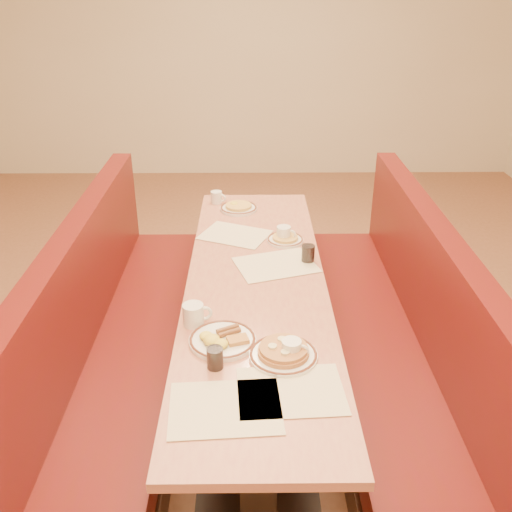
{
  "coord_description": "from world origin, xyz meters",
  "views": [
    {
      "loc": [
        -0.03,
        -2.49,
        2.15
      ],
      "look_at": [
        0.0,
        0.1,
        0.85
      ],
      "focal_mm": 40.0,
      "sensor_mm": 36.0,
      "label": 1
    }
  ],
  "objects_px": {
    "diner_table": "(256,344)",
    "pancake_plate": "(283,353)",
    "booth_right": "(393,346)",
    "coffee_mug_c": "(284,233)",
    "coffee_mug_d": "(217,197)",
    "booth_left": "(118,347)",
    "soda_tumbler_near": "(215,358)",
    "soda_tumbler_mid": "(308,254)",
    "eggs_plate": "(222,340)",
    "coffee_mug_a": "(292,349)",
    "coffee_mug_b": "(194,314)"
  },
  "relations": [
    {
      "from": "diner_table",
      "to": "pancake_plate",
      "type": "distance_m",
      "value": 0.74
    },
    {
      "from": "booth_right",
      "to": "coffee_mug_c",
      "type": "distance_m",
      "value": 0.87
    },
    {
      "from": "pancake_plate",
      "to": "coffee_mug_d",
      "type": "distance_m",
      "value": 1.75
    },
    {
      "from": "booth_right",
      "to": "coffee_mug_c",
      "type": "bearing_deg",
      "value": 138.68
    },
    {
      "from": "coffee_mug_d",
      "to": "booth_right",
      "type": "bearing_deg",
      "value": -25.87
    },
    {
      "from": "diner_table",
      "to": "booth_left",
      "type": "xyz_separation_m",
      "value": [
        -0.73,
        0.0,
        -0.01
      ]
    },
    {
      "from": "diner_table",
      "to": "pancake_plate",
      "type": "bearing_deg",
      "value": -80.52
    },
    {
      "from": "soda_tumbler_near",
      "to": "soda_tumbler_mid",
      "type": "height_order",
      "value": "soda_tumbler_mid"
    },
    {
      "from": "soda_tumbler_near",
      "to": "eggs_plate",
      "type": "bearing_deg",
      "value": 83.38
    },
    {
      "from": "diner_table",
      "to": "booth_right",
      "type": "relative_size",
      "value": 1.0
    },
    {
      "from": "eggs_plate",
      "to": "coffee_mug_a",
      "type": "distance_m",
      "value": 0.31
    },
    {
      "from": "coffee_mug_b",
      "to": "coffee_mug_d",
      "type": "bearing_deg",
      "value": 77.71
    },
    {
      "from": "booth_right",
      "to": "pancake_plate",
      "type": "height_order",
      "value": "booth_right"
    },
    {
      "from": "diner_table",
      "to": "booth_right",
      "type": "height_order",
      "value": "booth_right"
    },
    {
      "from": "coffee_mug_b",
      "to": "coffee_mug_d",
      "type": "xyz_separation_m",
      "value": [
        0.02,
        1.47,
        -0.01
      ]
    },
    {
      "from": "coffee_mug_b",
      "to": "coffee_mug_c",
      "type": "height_order",
      "value": "coffee_mug_b"
    },
    {
      "from": "pancake_plate",
      "to": "coffee_mug_d",
      "type": "xyz_separation_m",
      "value": [
        -0.36,
        1.72,
        0.02
      ]
    },
    {
      "from": "coffee_mug_d",
      "to": "soda_tumbler_near",
      "type": "bearing_deg",
      "value": -65.03
    },
    {
      "from": "coffee_mug_b",
      "to": "soda_tumbler_mid",
      "type": "height_order",
      "value": "coffee_mug_b"
    },
    {
      "from": "pancake_plate",
      "to": "soda_tumbler_mid",
      "type": "bearing_deg",
      "value": 78.2
    },
    {
      "from": "coffee_mug_a",
      "to": "coffee_mug_c",
      "type": "bearing_deg",
      "value": 100.67
    },
    {
      "from": "booth_left",
      "to": "coffee_mug_a",
      "type": "xyz_separation_m",
      "value": [
        0.87,
        -0.62,
        0.43
      ]
    },
    {
      "from": "coffee_mug_a",
      "to": "soda_tumbler_mid",
      "type": "xyz_separation_m",
      "value": [
        0.14,
        0.85,
        0.0
      ]
    },
    {
      "from": "booth_right",
      "to": "coffee_mug_d",
      "type": "bearing_deg",
      "value": 131.86
    },
    {
      "from": "coffee_mug_d",
      "to": "soda_tumbler_near",
      "type": "height_order",
      "value": "soda_tumbler_near"
    },
    {
      "from": "diner_table",
      "to": "coffee_mug_a",
      "type": "bearing_deg",
      "value": -77.57
    },
    {
      "from": "coffee_mug_d",
      "to": "diner_table",
      "type": "bearing_deg",
      "value": -54.8
    },
    {
      "from": "coffee_mug_b",
      "to": "coffee_mug_a",
      "type": "bearing_deg",
      "value": -42.88
    },
    {
      "from": "pancake_plate",
      "to": "soda_tumbler_near",
      "type": "bearing_deg",
      "value": -167.33
    },
    {
      "from": "coffee_mug_a",
      "to": "coffee_mug_b",
      "type": "height_order",
      "value": "coffee_mug_b"
    },
    {
      "from": "coffee_mug_c",
      "to": "coffee_mug_d",
      "type": "distance_m",
      "value": 0.73
    },
    {
      "from": "coffee_mug_d",
      "to": "coffee_mug_a",
      "type": "bearing_deg",
      "value": -54.98
    },
    {
      "from": "soda_tumbler_near",
      "to": "coffee_mug_c",
      "type": "bearing_deg",
      "value": 74.06
    },
    {
      "from": "coffee_mug_a",
      "to": "coffee_mug_c",
      "type": "relative_size",
      "value": 0.99
    },
    {
      "from": "soda_tumbler_near",
      "to": "booth_left",
      "type": "bearing_deg",
      "value": 129.75
    },
    {
      "from": "coffee_mug_a",
      "to": "coffee_mug_d",
      "type": "distance_m",
      "value": 1.77
    },
    {
      "from": "soda_tumbler_mid",
      "to": "eggs_plate",
      "type": "bearing_deg",
      "value": -119.99
    },
    {
      "from": "pancake_plate",
      "to": "coffee_mug_b",
      "type": "relative_size",
      "value": 2.12
    },
    {
      "from": "coffee_mug_c",
      "to": "coffee_mug_d",
      "type": "bearing_deg",
      "value": 143.21
    },
    {
      "from": "pancake_plate",
      "to": "soda_tumbler_near",
      "type": "xyz_separation_m",
      "value": [
        -0.27,
        -0.06,
        0.02
      ]
    },
    {
      "from": "pancake_plate",
      "to": "eggs_plate",
      "type": "distance_m",
      "value": 0.27
    },
    {
      "from": "booth_left",
      "to": "coffee_mug_d",
      "type": "distance_m",
      "value": 1.27
    },
    {
      "from": "booth_right",
      "to": "eggs_plate",
      "type": "bearing_deg",
      "value": -149.76
    },
    {
      "from": "eggs_plate",
      "to": "soda_tumbler_near",
      "type": "distance_m",
      "value": 0.17
    },
    {
      "from": "coffee_mug_a",
      "to": "soda_tumbler_mid",
      "type": "bearing_deg",
      "value": 92.72
    },
    {
      "from": "booth_left",
      "to": "soda_tumbler_mid",
      "type": "relative_size",
      "value": 26.11
    },
    {
      "from": "eggs_plate",
      "to": "coffee_mug_a",
      "type": "height_order",
      "value": "coffee_mug_a"
    },
    {
      "from": "booth_left",
      "to": "booth_right",
      "type": "height_order",
      "value": "same"
    },
    {
      "from": "coffee_mug_d",
      "to": "eggs_plate",
      "type": "bearing_deg",
      "value": -64.09
    },
    {
      "from": "diner_table",
      "to": "eggs_plate",
      "type": "height_order",
      "value": "eggs_plate"
    }
  ]
}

